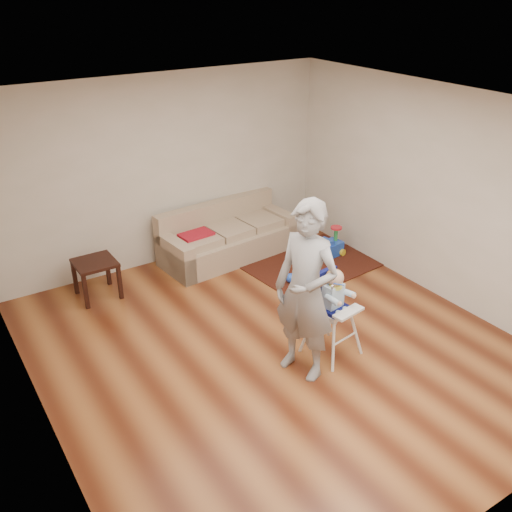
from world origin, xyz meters
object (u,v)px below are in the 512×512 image
sofa (228,233)px  ride_on_toy (330,242)px  toy_ball (291,278)px  side_table (97,279)px  adult (306,292)px  high_chair (333,314)px

sofa → ride_on_toy: 1.52m
toy_ball → side_table: bearing=154.7°
toy_ball → adult: bearing=-122.0°
toy_ball → high_chair: size_ratio=0.13×
high_chair → adult: 0.65m
sofa → toy_ball: (0.29, -1.18, -0.31)m
ride_on_toy → sofa: bearing=139.5°
toy_ball → adult: 2.11m
toy_ball → high_chair: bearing=-110.0°
sofa → toy_ball: 1.26m
sofa → side_table: (-2.04, -0.07, -0.14)m
ride_on_toy → toy_ball: 1.06m
ride_on_toy → adult: size_ratio=0.22×
toy_ball → adult: size_ratio=0.07×
side_table → high_chair: 3.20m
adult → toy_ball: bearing=129.3°
side_table → adult: size_ratio=0.26×
sofa → high_chair: 2.74m
side_table → ride_on_toy: (3.32, -0.74, -0.02)m
ride_on_toy → adult: (-2.00, -1.99, 0.74)m
side_table → toy_ball: size_ratio=3.79×
side_table → high_chair: size_ratio=0.48×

